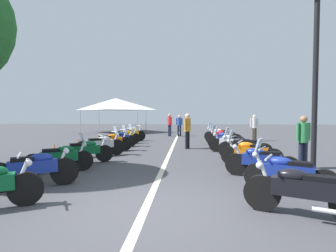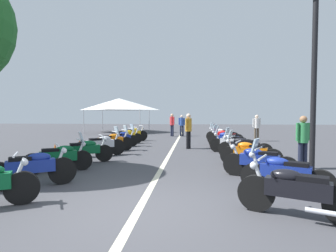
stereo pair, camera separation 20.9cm
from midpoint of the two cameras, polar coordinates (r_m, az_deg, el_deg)
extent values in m
plane|color=#424247|center=(5.20, -6.24, -17.32)|extent=(80.00, 80.00, 0.00)
cube|color=beige|center=(11.80, -0.26, -5.98)|extent=(28.06, 0.16, 0.01)
cylinder|color=black|center=(6.08, -28.52, -11.49)|extent=(0.43, 0.63, 0.65)
cylinder|color=silver|center=(6.02, -29.16, -8.72)|extent=(0.20, 0.29, 0.58)
cylinder|color=silver|center=(5.96, -29.62, -5.33)|extent=(0.56, 0.33, 0.04)
sphere|color=silver|center=(5.98, -28.14, -6.83)|extent=(0.14, 0.14, 0.14)
cylinder|color=black|center=(7.36, -21.66, -8.79)|extent=(0.49, 0.64, 0.67)
cube|color=navy|center=(7.28, -27.22, -7.60)|extent=(0.82, 1.05, 0.30)
ellipsoid|color=navy|center=(7.25, -25.82, -6.00)|extent=(0.50, 0.58, 0.22)
cube|color=black|center=(7.24, -29.00, -6.24)|extent=(0.48, 0.54, 0.12)
cylinder|color=silver|center=(7.30, -22.16, -6.50)|extent=(0.22, 0.28, 0.58)
cylinder|color=silver|center=(7.25, -22.53, -3.71)|extent=(0.54, 0.37, 0.04)
sphere|color=silver|center=(7.29, -21.33, -4.92)|extent=(0.14, 0.14, 0.14)
cylinder|color=silver|center=(7.50, -30.49, -9.55)|extent=(0.37, 0.50, 0.08)
cylinder|color=black|center=(8.96, -18.06, -6.90)|extent=(0.45, 0.60, 0.62)
cylinder|color=black|center=(8.83, -26.99, -7.20)|extent=(0.45, 0.60, 0.62)
cube|color=#0C592D|center=(8.84, -22.51, -5.92)|extent=(0.80, 1.04, 0.30)
ellipsoid|color=#0C592D|center=(8.83, -21.37, -4.60)|extent=(0.50, 0.58, 0.22)
cube|color=black|center=(8.79, -23.96, -4.80)|extent=(0.48, 0.54, 0.12)
cylinder|color=silver|center=(8.90, -18.46, -5.01)|extent=(0.21, 0.28, 0.58)
cylinder|color=silver|center=(8.86, -18.75, -2.71)|extent=(0.55, 0.36, 0.04)
sphere|color=silver|center=(8.90, -17.78, -3.71)|extent=(0.14, 0.14, 0.14)
cylinder|color=silver|center=(9.03, -25.23, -7.54)|extent=(0.36, 0.51, 0.08)
cube|color=silver|center=(8.86, -18.25, -2.24)|extent=(0.37, 0.29, 0.32)
cylinder|color=black|center=(10.29, -13.79, -5.60)|extent=(0.45, 0.60, 0.62)
cylinder|color=black|center=(10.03, -21.92, -5.93)|extent=(0.45, 0.60, 0.62)
cube|color=#0C592D|center=(10.11, -17.82, -4.76)|extent=(0.83, 1.08, 0.30)
ellipsoid|color=#0C592D|center=(10.12, -16.83, -3.60)|extent=(0.50, 0.58, 0.22)
cube|color=black|center=(10.05, -19.07, -3.79)|extent=(0.48, 0.54, 0.12)
cylinder|color=silver|center=(10.24, -14.14, -3.95)|extent=(0.21, 0.28, 0.58)
cylinder|color=silver|center=(10.19, -14.38, -1.95)|extent=(0.54, 0.37, 0.04)
sphere|color=silver|center=(10.25, -13.55, -2.81)|extent=(0.14, 0.14, 0.14)
cylinder|color=silver|center=(10.26, -20.40, -6.24)|extent=(0.36, 0.51, 0.08)
cylinder|color=black|center=(11.85, -11.25, -4.36)|extent=(0.51, 0.63, 0.68)
cylinder|color=black|center=(11.43, -18.00, -4.70)|extent=(0.51, 0.63, 0.68)
cube|color=silver|center=(11.60, -14.57, -3.65)|extent=(0.87, 1.05, 0.30)
ellipsoid|color=silver|center=(11.64, -13.74, -2.63)|extent=(0.52, 0.57, 0.22)
cube|color=black|center=(11.52, -15.63, -2.81)|extent=(0.49, 0.54, 0.12)
cylinder|color=silver|center=(11.80, -11.53, -2.93)|extent=(0.23, 0.28, 0.58)
cylinder|color=silver|center=(11.76, -11.73, -1.19)|extent=(0.52, 0.40, 0.04)
sphere|color=silver|center=(11.82, -11.04, -1.94)|extent=(0.14, 0.14, 0.14)
cylinder|color=silver|center=(11.69, -16.84, -5.02)|extent=(0.39, 0.49, 0.08)
cube|color=silver|center=(11.78, -11.37, -0.84)|extent=(0.36, 0.31, 0.32)
cylinder|color=black|center=(13.17, -9.46, -3.68)|extent=(0.49, 0.63, 0.66)
cylinder|color=black|center=(12.72, -15.93, -3.97)|extent=(0.49, 0.63, 0.66)
cube|color=orange|center=(12.91, -12.65, -3.03)|extent=(0.89, 1.12, 0.30)
ellipsoid|color=orange|center=(12.94, -11.90, -2.12)|extent=(0.51, 0.58, 0.22)
cube|color=black|center=(12.83, -13.59, -2.27)|extent=(0.48, 0.54, 0.12)
cylinder|color=silver|center=(13.12, -9.72, -2.39)|extent=(0.22, 0.28, 0.58)
cylinder|color=silver|center=(13.08, -9.89, -0.82)|extent=(0.54, 0.38, 0.04)
sphere|color=silver|center=(13.15, -9.27, -1.50)|extent=(0.14, 0.14, 0.14)
cylinder|color=silver|center=(12.98, -14.81, -4.27)|extent=(0.38, 0.50, 0.08)
cube|color=silver|center=(13.11, -9.57, -0.51)|extent=(0.37, 0.30, 0.32)
cylinder|color=black|center=(14.81, -8.15, -3.06)|extent=(0.48, 0.58, 0.62)
cylinder|color=black|center=(14.30, -13.10, -3.31)|extent=(0.48, 0.58, 0.62)
cube|color=navy|center=(14.53, -10.59, -2.48)|extent=(0.85, 0.99, 0.30)
ellipsoid|color=navy|center=(14.58, -9.94, -1.66)|extent=(0.52, 0.57, 0.22)
cube|color=black|center=(14.43, -11.40, -1.80)|extent=(0.50, 0.54, 0.12)
cylinder|color=silver|center=(14.76, -8.37, -1.91)|extent=(0.23, 0.27, 0.58)
cylinder|color=silver|center=(14.72, -8.52, -0.52)|extent=(0.52, 0.41, 0.04)
sphere|color=silver|center=(14.79, -7.98, -1.12)|extent=(0.14, 0.14, 0.14)
cylinder|color=silver|center=(14.57, -12.33, -3.55)|extent=(0.40, 0.49, 0.08)
cube|color=silver|center=(14.75, -8.24, -0.24)|extent=(0.36, 0.31, 0.32)
cylinder|color=black|center=(16.25, -7.24, -2.57)|extent=(0.43, 0.59, 0.60)
cylinder|color=black|center=(15.83, -11.99, -2.75)|extent=(0.43, 0.59, 0.60)
cube|color=#EAB214|center=(16.01, -9.59, -2.02)|extent=(0.79, 1.05, 0.30)
ellipsoid|color=#EAB214|center=(16.05, -8.98, -1.29)|extent=(0.49, 0.58, 0.22)
cube|color=black|center=(15.93, -10.35, -1.40)|extent=(0.47, 0.55, 0.12)
cylinder|color=silver|center=(16.20, -7.44, -1.52)|extent=(0.21, 0.28, 0.58)
cylinder|color=silver|center=(16.17, -7.58, -0.26)|extent=(0.55, 0.36, 0.04)
sphere|color=silver|center=(16.23, -7.08, -0.81)|extent=(0.14, 0.14, 0.14)
cylinder|color=silver|center=(16.09, -11.19, -2.98)|extent=(0.35, 0.51, 0.08)
cylinder|color=black|center=(17.73, -6.15, -2.03)|extent=(0.48, 0.63, 0.66)
cylinder|color=black|center=(17.20, -10.63, -2.21)|extent=(0.48, 0.63, 0.66)
cube|color=#EAB214|center=(17.44, -8.36, -1.53)|extent=(0.85, 1.08, 0.30)
ellipsoid|color=#EAB214|center=(17.49, -7.82, -0.86)|extent=(0.50, 0.58, 0.22)
cube|color=black|center=(17.35, -9.04, -0.96)|extent=(0.48, 0.54, 0.12)
cylinder|color=silver|center=(17.68, -6.33, -1.07)|extent=(0.22, 0.28, 0.58)
cylinder|color=silver|center=(17.64, -6.46, 0.09)|extent=(0.54, 0.38, 0.04)
sphere|color=silver|center=(17.71, -6.01, -0.42)|extent=(0.14, 0.14, 0.14)
cylinder|color=silver|center=(17.47, -9.91, -2.45)|extent=(0.37, 0.50, 0.08)
cylinder|color=black|center=(5.36, 18.06, -13.15)|extent=(0.41, 0.65, 0.65)
cube|color=black|center=(5.23, 25.56, -11.65)|extent=(0.70, 1.05, 0.30)
ellipsoid|color=black|center=(5.20, 23.60, -9.43)|extent=(0.46, 0.58, 0.22)
cube|color=black|center=(5.18, 28.07, -9.79)|extent=(0.44, 0.55, 0.12)
cylinder|color=silver|center=(5.27, 18.76, -10.06)|extent=(0.19, 0.29, 0.58)
cylinder|color=silver|center=(5.20, 19.25, -6.21)|extent=(0.58, 0.30, 0.04)
sphere|color=silver|center=(5.26, 17.60, -7.86)|extent=(0.14, 0.14, 0.14)
cylinder|color=silver|center=(5.12, 30.07, -15.29)|extent=(0.31, 0.53, 0.08)
cylinder|color=black|center=(6.83, 17.37, -9.93)|extent=(0.40, 0.60, 0.60)
cylinder|color=black|center=(6.64, 29.19, -10.50)|extent=(0.40, 0.60, 0.60)
cube|color=navy|center=(6.66, 23.22, -8.75)|extent=(0.73, 1.06, 0.30)
ellipsoid|color=navy|center=(6.65, 21.71, -6.99)|extent=(0.47, 0.58, 0.22)
cube|color=black|center=(6.60, 25.15, -7.30)|extent=(0.45, 0.55, 0.12)
cylinder|color=silver|center=(6.75, 17.90, -7.47)|extent=(0.19, 0.29, 0.58)
cylinder|color=silver|center=(6.69, 18.28, -4.46)|extent=(0.57, 0.32, 0.04)
sphere|color=silver|center=(6.75, 17.01, -5.75)|extent=(0.14, 0.14, 0.14)
cylinder|color=silver|center=(6.50, 26.63, -11.54)|extent=(0.32, 0.53, 0.08)
cube|color=silver|center=(6.70, 17.62, -3.83)|extent=(0.38, 0.27, 0.32)
cylinder|color=black|center=(8.10, 13.45, -7.79)|extent=(0.36, 0.64, 0.63)
cylinder|color=black|center=(7.95, 23.28, -8.13)|extent=(0.36, 0.64, 0.63)
cube|color=navy|center=(7.96, 18.34, -6.72)|extent=(0.63, 1.07, 0.30)
ellipsoid|color=navy|center=(7.96, 17.06, -5.25)|extent=(0.43, 0.58, 0.22)
cube|color=black|center=(7.92, 19.94, -5.48)|extent=(0.41, 0.54, 0.12)
cylinder|color=silver|center=(8.04, 13.90, -5.71)|extent=(0.17, 0.30, 0.58)
cylinder|color=silver|center=(7.99, 14.21, -3.16)|extent=(0.59, 0.26, 0.04)
sphere|color=silver|center=(8.03, 13.14, -4.27)|extent=(0.14, 0.14, 0.14)
cylinder|color=silver|center=(7.80, 21.19, -9.01)|extent=(0.27, 0.54, 0.08)
cylinder|color=black|center=(9.76, 12.30, -6.01)|extent=(0.37, 0.63, 0.63)
cylinder|color=black|center=(9.53, 20.71, -6.34)|extent=(0.37, 0.63, 0.63)
cube|color=orange|center=(9.59, 16.47, -5.13)|extent=(0.67, 1.11, 0.30)
ellipsoid|color=orange|center=(9.60, 15.42, -3.91)|extent=(0.44, 0.58, 0.22)
cube|color=black|center=(9.54, 17.79, -4.10)|extent=(0.42, 0.54, 0.12)
cylinder|color=silver|center=(9.71, 12.66, -4.28)|extent=(0.17, 0.29, 0.58)
cylinder|color=silver|center=(9.66, 12.91, -2.17)|extent=(0.59, 0.27, 0.04)
sphere|color=silver|center=(9.71, 12.04, -3.08)|extent=(0.14, 0.14, 0.14)
cylinder|color=silver|center=(9.40, 18.85, -7.02)|extent=(0.28, 0.54, 0.08)
cube|color=silver|center=(9.68, 12.46, -1.74)|extent=(0.38, 0.25, 0.32)
cylinder|color=black|center=(11.24, 11.59, -4.81)|extent=(0.39, 0.65, 0.65)
cylinder|color=black|center=(10.94, 18.99, -5.11)|extent=(0.39, 0.65, 0.65)
cube|color=black|center=(11.05, 15.25, -4.04)|extent=(0.70, 1.13, 0.30)
ellipsoid|color=black|center=(11.06, 14.35, -2.98)|extent=(0.45, 0.58, 0.22)
cube|color=black|center=(10.98, 16.39, -3.15)|extent=(0.43, 0.54, 0.12)
cylinder|color=silver|center=(11.19, 11.90, -3.30)|extent=(0.18, 0.29, 0.58)
cylinder|color=silver|center=(11.15, 12.12, -1.47)|extent=(0.58, 0.28, 0.04)
sphere|color=silver|center=(11.20, 11.37, -2.26)|extent=(0.14, 0.14, 0.14)
cylinder|color=silver|center=(10.82, 17.31, -5.69)|extent=(0.29, 0.54, 0.08)
cube|color=silver|center=(11.17, 11.73, -1.10)|extent=(0.38, 0.25, 0.32)
cylinder|color=black|center=(12.74, 9.60, -3.95)|extent=(0.30, 0.65, 0.63)
cylinder|color=black|center=(12.58, 15.86, -4.10)|extent=(0.30, 0.65, 0.63)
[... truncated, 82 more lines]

